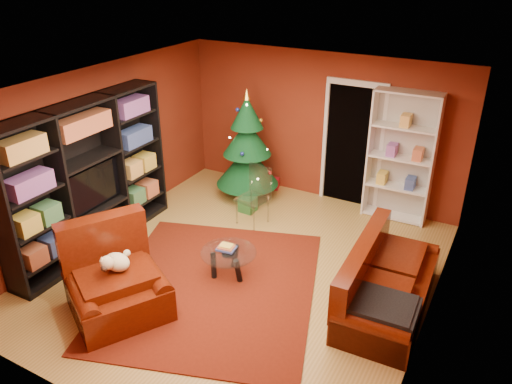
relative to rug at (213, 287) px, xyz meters
The scene contains 17 objects.
floor 0.57m from the rug, 76.37° to the left, with size 5.00×5.50×0.05m, color olive.
ceiling 2.68m from the rug, 76.37° to the left, with size 5.00×5.50×0.05m, color silver.
wall_back 3.57m from the rug, 87.68° to the left, with size 5.00×0.05×2.60m, color maroon.
wall_left 2.77m from the rug, 166.92° to the left, with size 0.05×5.50×2.60m, color maroon.
wall_right 3.01m from the rug, 11.80° to the left, with size 0.05×5.50×2.60m, color maroon.
doorway 3.52m from the rug, 77.39° to the left, with size 1.06×0.60×2.16m, color black, non-canonical shape.
rug is the anchor object (origin of this frame).
media_unit 2.41m from the rug, behind, with size 0.45×2.92×2.24m, color black, non-canonical shape.
christmas_tree 2.98m from the rug, 110.14° to the left, with size 1.12×1.12×2.00m, color #093A19, non-canonical shape.
gift_box_green 2.22m from the rug, 107.42° to the left, with size 0.25×0.25×0.25m, color #266D2E.
gift_box_red 3.22m from the rug, 102.34° to the left, with size 0.20×0.20×0.20m, color maroon.
white_bookshelf 3.67m from the rug, 62.88° to the left, with size 1.03×0.37×2.22m, color white, non-canonical shape.
armchair 1.31m from the rug, 127.49° to the right, with size 1.19×1.19×0.93m, color #451205, non-canonical shape.
dog 1.37m from the rug, 130.19° to the right, with size 0.40×0.30×0.30m, color #F4E7B7, non-canonical shape.
sofa 2.31m from the rug, 18.64° to the left, with size 2.02×0.91×0.87m, color #451205, non-canonical shape.
coffee_table 0.39m from the rug, 81.59° to the left, with size 0.77×0.77×0.48m, color gray, non-canonical shape.
acrylic_chair 1.89m from the rug, 102.40° to the left, with size 0.45×0.49×0.87m, color #66605B, non-canonical shape.
Camera 1 is at (3.00, -5.07, 4.10)m, focal length 35.00 mm.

